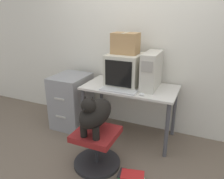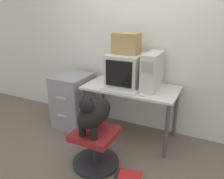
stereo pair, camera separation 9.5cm
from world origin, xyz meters
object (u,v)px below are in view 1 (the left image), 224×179
at_px(pc_tower, 152,70).
at_px(cardboard_box, 125,43).
at_px(crt_monitor, 125,70).
at_px(office_chair, 97,147).
at_px(filing_cabinet, 72,101).
at_px(dog, 95,113).
at_px(book_stack_floor, 132,176).
at_px(keyboard, 119,90).

bearing_deg(pc_tower, cardboard_box, -177.80).
height_order(crt_monitor, office_chair, crt_monitor).
bearing_deg(filing_cabinet, pc_tower, 5.13).
relative_size(office_chair, dog, 1.00).
xyz_separation_m(crt_monitor, filing_cabinet, (-0.84, -0.09, -0.57)).
relative_size(cardboard_box, book_stack_floor, 1.13).
bearing_deg(book_stack_floor, pc_tower, 94.34).
relative_size(keyboard, dog, 0.87).
bearing_deg(cardboard_box, dog, -91.94).
bearing_deg(keyboard, pc_tower, 40.98).
bearing_deg(keyboard, office_chair, -95.72).
bearing_deg(cardboard_box, book_stack_floor, -63.96).
height_order(office_chair, dog, dog).
height_order(pc_tower, book_stack_floor, pc_tower).
xyz_separation_m(pc_tower, cardboard_box, (-0.37, -0.01, 0.33)).
height_order(crt_monitor, dog, crt_monitor).
bearing_deg(crt_monitor, cardboard_box, 90.00).
distance_m(crt_monitor, dog, 0.88).
relative_size(dog, filing_cabinet, 0.68).
bearing_deg(pc_tower, office_chair, -115.48).
distance_m(keyboard, dog, 0.56).
relative_size(crt_monitor, book_stack_floor, 1.59).
relative_size(dog, cardboard_box, 1.61).
distance_m(office_chair, dog, 0.45).
height_order(office_chair, book_stack_floor, office_chair).
xyz_separation_m(filing_cabinet, book_stack_floor, (1.28, -0.80, -0.37)).
relative_size(office_chair, book_stack_floor, 1.82).
bearing_deg(pc_tower, keyboard, -139.02).
bearing_deg(dog, keyboard, 84.43).
bearing_deg(keyboard, crt_monitor, 95.16).
xyz_separation_m(office_chair, book_stack_floor, (0.46, -0.08, -0.20)).
distance_m(keyboard, filing_cabinet, 0.96).
bearing_deg(dog, cardboard_box, 88.06).
bearing_deg(cardboard_box, keyboard, -84.91).
xyz_separation_m(pc_tower, filing_cabinet, (-1.21, -0.11, -0.60)).
height_order(filing_cabinet, book_stack_floor, filing_cabinet).
xyz_separation_m(filing_cabinet, cardboard_box, (0.84, 0.09, 0.93)).
bearing_deg(cardboard_box, crt_monitor, -90.00).
bearing_deg(filing_cabinet, cardboard_box, 6.39).
distance_m(keyboard, office_chair, 0.76).
bearing_deg(book_stack_floor, cardboard_box, 116.04).
distance_m(pc_tower, filing_cabinet, 1.35).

